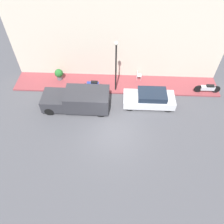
# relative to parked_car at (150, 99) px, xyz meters

# --- Properties ---
(ground_plane) EXTENTS (60.00, 60.00, 0.00)m
(ground_plane) POSITION_rel_parked_car_xyz_m (-2.92, 2.73, -0.63)
(ground_plane) COLOR #47474C
(sidewalk) EXTENTS (2.37, 17.46, 0.13)m
(sidewalk) POSITION_rel_parked_car_xyz_m (2.25, 2.73, -0.56)
(sidewalk) COLOR brown
(sidewalk) RESTS_ON ground_plane
(building_facade) EXTENTS (0.30, 17.46, 7.33)m
(building_facade) POSITION_rel_parked_car_xyz_m (3.59, 2.73, 3.04)
(building_facade) COLOR beige
(building_facade) RESTS_ON ground_plane
(parked_car) EXTENTS (1.70, 3.99, 1.28)m
(parked_car) POSITION_rel_parked_car_xyz_m (0.00, 0.00, 0.00)
(parked_car) COLOR silver
(parked_car) RESTS_ON ground_plane
(delivery_van) EXTENTS (1.98, 5.10, 1.61)m
(delivery_van) POSITION_rel_parked_car_xyz_m (-0.59, 5.60, 0.21)
(delivery_van) COLOR #2D2D33
(delivery_van) RESTS_ON ground_plane
(motorcycle_blue) EXTENTS (0.30, 1.85, 0.82)m
(motorcycle_blue) POSITION_rel_parked_car_xyz_m (1.44, 4.60, -0.06)
(motorcycle_blue) COLOR navy
(motorcycle_blue) RESTS_ON sidewalk
(scooter_silver) EXTENTS (0.30, 2.12, 0.76)m
(scooter_silver) POSITION_rel_parked_car_xyz_m (1.50, -4.89, -0.07)
(scooter_silver) COLOR #B7B7BF
(scooter_silver) RESTS_ON sidewalk
(streetlamp) EXTENTS (0.29, 0.29, 4.51)m
(streetlamp) POSITION_rel_parked_car_xyz_m (1.49, 2.71, 2.29)
(streetlamp) COLOR black
(streetlamp) RESTS_ON sidewalk
(potted_plant) EXTENTS (0.72, 0.72, 1.02)m
(potted_plant) POSITION_rel_parked_car_xyz_m (2.61, 7.71, 0.08)
(potted_plant) COLOR slate
(potted_plant) RESTS_ON sidewalk
(cafe_chair) EXTENTS (0.40, 0.40, 0.82)m
(cafe_chair) POSITION_rel_parked_car_xyz_m (2.93, 0.78, -0.03)
(cafe_chair) COLOR silver
(cafe_chair) RESTS_ON sidewalk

